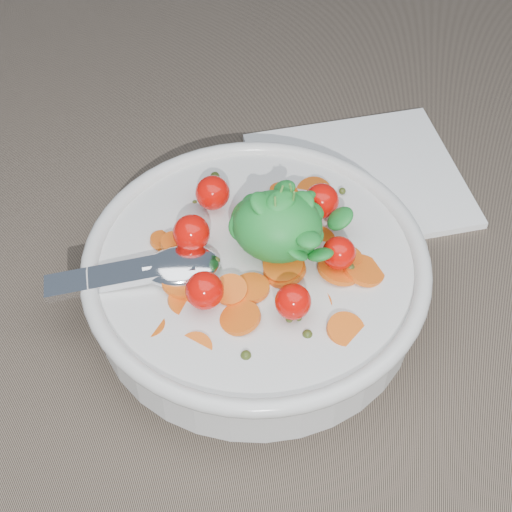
# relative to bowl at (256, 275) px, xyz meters

# --- Properties ---
(ground) EXTENTS (6.00, 6.00, 0.00)m
(ground) POSITION_rel_bowl_xyz_m (0.03, -0.02, -0.03)
(ground) COLOR #6D5E4E
(ground) RESTS_ON ground
(bowl) EXTENTS (0.26, 0.24, 0.10)m
(bowl) POSITION_rel_bowl_xyz_m (0.00, 0.00, 0.00)
(bowl) COLOR silver
(bowl) RESTS_ON ground
(napkin) EXTENTS (0.21, 0.20, 0.01)m
(napkin) POSITION_rel_bowl_xyz_m (0.07, 0.13, -0.03)
(napkin) COLOR white
(napkin) RESTS_ON ground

